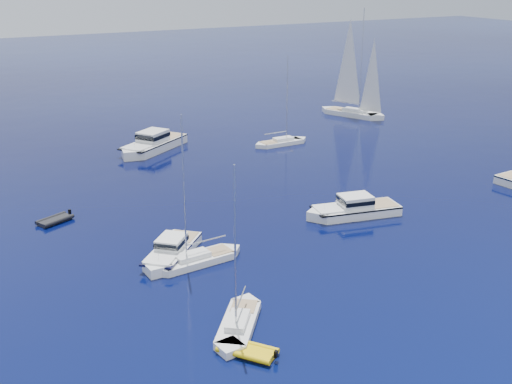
# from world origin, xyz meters

# --- Properties ---
(ground) EXTENTS (400.00, 400.00, 0.00)m
(ground) POSITION_xyz_m (0.00, 0.00, 0.00)
(ground) COLOR #071349
(ground) RESTS_ON ground
(motor_cruiser_left) EXTENTS (7.97, 8.32, 2.32)m
(motor_cruiser_left) POSITION_xyz_m (-13.93, 16.65, 0.00)
(motor_cruiser_left) COLOR white
(motor_cruiser_left) RESTS_ON ground
(motor_cruiser_centre) EXTENTS (10.47, 4.94, 2.64)m
(motor_cruiser_centre) POSITION_xyz_m (5.08, 17.32, 0.00)
(motor_cruiser_centre) COLOR white
(motor_cruiser_centre) RESTS_ON ground
(motor_cruiser_distant) EXTENTS (12.36, 10.22, 3.26)m
(motor_cruiser_distant) POSITION_xyz_m (-4.00, 48.81, 0.00)
(motor_cruiser_distant) COLOR white
(motor_cruiser_distant) RESTS_ON ground
(sailboat_fore) EXTENTS (6.76, 7.84, 12.14)m
(sailboat_fore) POSITION_xyz_m (-14.02, 4.14, 0.00)
(sailboat_fore) COLOR white
(sailboat_fore) RESTS_ON ground
(sailboat_mid_l) EXTENTS (9.01, 3.24, 12.96)m
(sailboat_mid_l) POSITION_xyz_m (-12.52, 14.70, 0.00)
(sailboat_mid_l) COLOR white
(sailboat_mid_l) RESTS_ON ground
(sailboat_centre) EXTENTS (8.44, 2.47, 12.29)m
(sailboat_centre) POSITION_xyz_m (12.27, 43.29, 0.00)
(sailboat_centre) COLOR white
(sailboat_centre) RESTS_ON ground
(sailboat_sails_r) EXTENTS (7.68, 12.06, 17.41)m
(sailboat_sails_r) POSITION_xyz_m (31.21, 53.10, 0.00)
(sailboat_sails_r) COLOR white
(sailboat_sails_r) RESTS_ON ground
(tender_yellow) EXTENTS (3.99, 4.34, 0.95)m
(tender_yellow) POSITION_xyz_m (-14.93, 1.09, 0.00)
(tender_yellow) COLOR yellow
(tender_yellow) RESTS_ON ground
(tender_grey_far) EXTENTS (3.99, 3.23, 0.95)m
(tender_grey_far) POSITION_xyz_m (-20.71, 29.29, 0.00)
(tender_grey_far) COLOR black
(tender_grey_far) RESTS_ON ground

